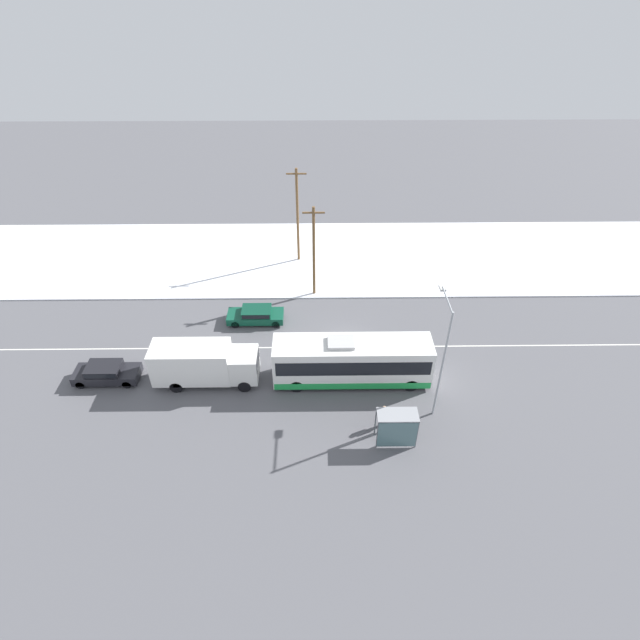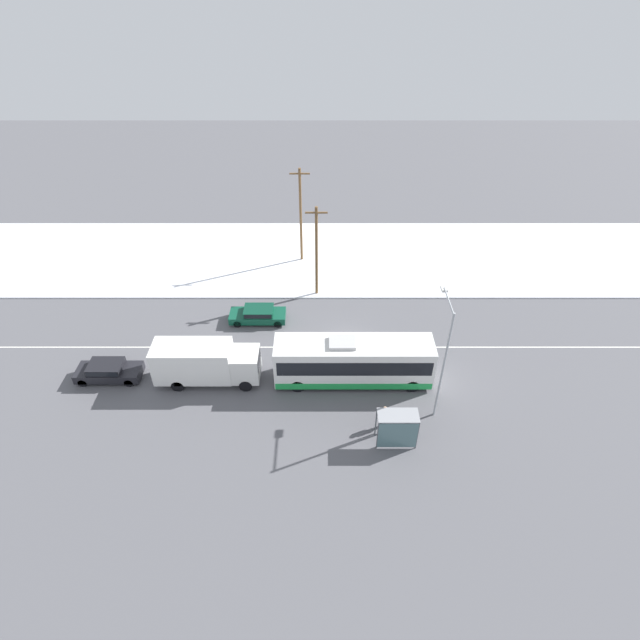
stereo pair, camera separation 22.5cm
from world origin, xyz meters
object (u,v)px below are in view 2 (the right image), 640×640
object	(u,v)px
pedestrian_at_stop	(383,414)
streetlamp	(442,348)
utility_pole_roadside	(314,251)
utility_pole_snowlot	(298,215)
sedan_car	(256,314)
parked_car_near_truck	(106,371)
city_bus	(352,361)
box_truck	(203,362)
bus_shelter	(396,426)

from	to	relation	value
pedestrian_at_stop	streetlamp	xyz separation A→B (m)	(3.47, 1.58, 4.21)
utility_pole_roadside	utility_pole_snowlot	bearing A→B (deg)	104.24
sedan_car	utility_pole_roadside	bearing A→B (deg)	-140.62
parked_car_near_truck	utility_pole_roadside	xyz separation A→B (m)	(14.80, 10.65, 3.60)
streetlamp	utility_pole_roadside	xyz separation A→B (m)	(-7.87, 13.49, -0.94)
sedan_car	streetlamp	bearing A→B (deg)	142.87
city_bus	pedestrian_at_stop	xyz separation A→B (m)	(1.77, -4.29, -0.66)
city_bus	parked_car_near_truck	bearing A→B (deg)	179.56
city_bus	utility_pole_roadside	xyz separation A→B (m)	(-2.62, 10.78, 2.62)
utility_pole_snowlot	sedan_car	bearing A→B (deg)	-108.54
box_truck	utility_pole_roadside	distance (m)	13.59
box_truck	utility_pole_snowlot	bearing A→B (deg)	69.46
sedan_car	city_bus	bearing A→B (deg)	137.15
box_truck	streetlamp	world-z (taller)	streetlamp
sedan_car	utility_pole_snowlot	xyz separation A→B (m)	(3.29, 9.80, 4.10)
bus_shelter	city_bus	bearing A→B (deg)	112.55
box_truck	pedestrian_at_stop	distance (m)	12.88
pedestrian_at_stop	box_truck	bearing A→B (deg)	160.80
parked_car_near_truck	pedestrian_at_stop	size ratio (longest dim) A/B	2.57
box_truck	pedestrian_at_stop	bearing A→B (deg)	-19.20
pedestrian_at_stop	parked_car_near_truck	bearing A→B (deg)	167.01
box_truck	utility_pole_snowlot	world-z (taller)	utility_pole_snowlot
utility_pole_snowlot	utility_pole_roadside	bearing A→B (deg)	-75.76
pedestrian_at_stop	streetlamp	size ratio (longest dim) A/B	0.21
pedestrian_at_stop	utility_pole_snowlot	xyz separation A→B (m)	(-5.88, 20.96, 3.73)
streetlamp	utility_pole_snowlot	world-z (taller)	utility_pole_snowlot
sedan_car	bus_shelter	xyz separation A→B (m)	(9.79, -12.62, 0.95)
bus_shelter	parked_car_near_truck	bearing A→B (deg)	163.42
pedestrian_at_stop	bus_shelter	bearing A→B (deg)	-67.10
sedan_car	parked_car_near_truck	distance (m)	12.07
city_bus	box_truck	xyz separation A→B (m)	(-10.38, -0.06, -0.01)
bus_shelter	utility_pole_snowlot	size ratio (longest dim) A/B	0.27
utility_pole_roadside	utility_pole_snowlot	size ratio (longest dim) A/B	0.90
sedan_car	bus_shelter	size ratio (longest dim) A/B	1.82
box_truck	utility_pole_roadside	xyz separation A→B (m)	(7.76, 10.85, 2.62)
sedan_car	utility_pole_snowlot	size ratio (longest dim) A/B	0.49
parked_car_near_truck	utility_pole_roadside	distance (m)	18.58
pedestrian_at_stop	bus_shelter	size ratio (longest dim) A/B	0.71
box_truck	utility_pole_roadside	bearing A→B (deg)	54.42
city_bus	box_truck	distance (m)	10.38
sedan_car	utility_pole_roadside	distance (m)	7.18
parked_car_near_truck	pedestrian_at_stop	distance (m)	19.69
streetlamp	utility_pole_snowlot	bearing A→B (deg)	115.78
city_bus	parked_car_near_truck	distance (m)	17.44
bus_shelter	streetlamp	world-z (taller)	streetlamp
city_bus	box_truck	bearing A→B (deg)	-179.66
city_bus	pedestrian_at_stop	size ratio (longest dim) A/B	6.19
pedestrian_at_stop	utility_pole_roadside	xyz separation A→B (m)	(-4.39, 15.08, 3.27)
streetlamp	parked_car_near_truck	bearing A→B (deg)	172.85
bus_shelter	utility_pole_snowlot	xyz separation A→B (m)	(-6.50, 22.43, 3.15)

